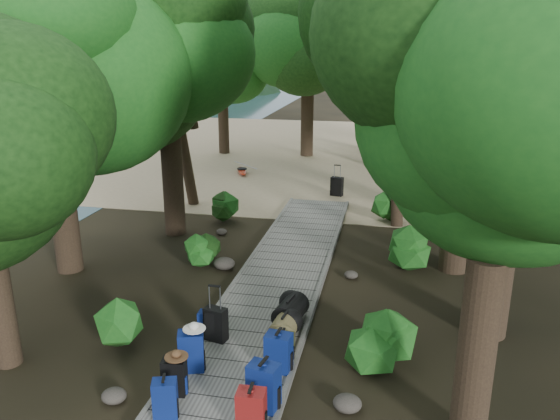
% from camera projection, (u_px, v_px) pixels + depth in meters
% --- Properties ---
extents(ground, '(120.00, 120.00, 0.00)m').
position_uv_depth(ground, '(275.00, 292.00, 12.10)').
color(ground, black).
rests_on(ground, ground).
extents(sand_beach, '(40.00, 22.00, 0.02)m').
position_uv_depth(sand_beach, '(345.00, 153.00, 27.05)').
color(sand_beach, tan).
rests_on(sand_beach, ground).
extents(distant_hill, '(32.00, 16.00, 12.00)m').
position_uv_depth(distant_hill, '(34.00, 88.00, 64.88)').
color(distant_hill, black).
rests_on(distant_hill, ground).
extents(boardwalk, '(2.00, 12.00, 0.12)m').
position_uv_depth(boardwalk, '(284.00, 271.00, 13.02)').
color(boardwalk, gray).
rests_on(boardwalk, ground).
extents(backpack_left_a, '(0.41, 0.34, 0.65)m').
position_uv_depth(backpack_left_a, '(165.00, 397.00, 7.81)').
color(backpack_left_a, navy).
rests_on(backpack_left_a, boardwalk).
extents(backpack_left_b, '(0.38, 0.30, 0.65)m').
position_uv_depth(backpack_left_b, '(174.00, 375.00, 8.33)').
color(backpack_left_b, black).
rests_on(backpack_left_b, boardwalk).
extents(backpack_left_c, '(0.48, 0.41, 0.76)m').
position_uv_depth(backpack_left_c, '(191.00, 349.00, 8.93)').
color(backpack_left_c, navy).
rests_on(backpack_left_c, boardwalk).
extents(backpack_left_d, '(0.33, 0.24, 0.49)m').
position_uv_depth(backpack_left_d, '(207.00, 321.00, 10.09)').
color(backpack_left_d, navy).
rests_on(backpack_left_d, boardwalk).
extents(backpack_right_a, '(0.41, 0.30, 0.71)m').
position_uv_depth(backpack_right_a, '(251.00, 409.00, 7.51)').
color(backpack_right_a, maroon).
rests_on(backpack_right_a, boardwalk).
extents(backpack_right_b, '(0.50, 0.40, 0.80)m').
position_uv_depth(backpack_right_b, '(264.00, 384.00, 7.98)').
color(backpack_right_b, navy).
rests_on(backpack_right_b, boardwalk).
extents(backpack_right_c, '(0.45, 0.34, 0.72)m').
position_uv_depth(backpack_right_c, '(279.00, 350.00, 8.93)').
color(backpack_right_c, navy).
rests_on(backpack_right_c, boardwalk).
extents(backpack_right_d, '(0.37, 0.28, 0.54)m').
position_uv_depth(backpack_right_d, '(283.00, 345.00, 9.25)').
color(backpack_right_d, '#3F401B').
rests_on(backpack_right_d, boardwalk).
extents(duffel_right_khaki, '(0.52, 0.72, 0.45)m').
position_uv_depth(duffel_right_khaki, '(285.00, 327.00, 9.93)').
color(duffel_right_khaki, olive).
rests_on(duffel_right_khaki, boardwalk).
extents(duffel_right_black, '(0.63, 0.86, 0.49)m').
position_uv_depth(duffel_right_black, '(291.00, 311.00, 10.47)').
color(duffel_right_black, black).
rests_on(duffel_right_black, boardwalk).
extents(suitcase_on_boardwalk, '(0.45, 0.31, 0.63)m').
position_uv_depth(suitcase_on_boardwalk, '(216.00, 324.00, 9.85)').
color(suitcase_on_boardwalk, black).
rests_on(suitcase_on_boardwalk, boardwalk).
extents(lone_suitcase_on_sand, '(0.47, 0.34, 0.67)m').
position_uv_depth(lone_suitcase_on_sand, '(337.00, 186.00, 19.49)').
color(lone_suitcase_on_sand, black).
rests_on(lone_suitcase_on_sand, sand_beach).
extents(hat_brown, '(0.36, 0.36, 0.11)m').
position_uv_depth(hat_brown, '(176.00, 354.00, 8.19)').
color(hat_brown, '#51351E').
rests_on(hat_brown, backpack_left_b).
extents(hat_white, '(0.37, 0.37, 0.12)m').
position_uv_depth(hat_white, '(194.00, 325.00, 8.78)').
color(hat_white, silver).
rests_on(hat_white, backpack_left_c).
extents(kayak, '(1.70, 2.99, 0.30)m').
position_uv_depth(kayak, '(242.00, 170.00, 22.79)').
color(kayak, '#AA260E').
rests_on(kayak, sand_beach).
extents(sun_lounger, '(0.79, 1.90, 0.60)m').
position_uv_depth(sun_lounger, '(421.00, 179.00, 20.74)').
color(sun_lounger, silver).
rests_on(sun_lounger, sand_beach).
extents(tree_right_a, '(4.29, 4.29, 7.16)m').
position_uv_depth(tree_right_a, '(496.00, 193.00, 6.55)').
color(tree_right_a, black).
rests_on(tree_right_a, ground).
extents(tree_right_b, '(5.35, 5.35, 9.56)m').
position_uv_depth(tree_right_b, '(519.00, 76.00, 8.97)').
color(tree_right_b, black).
rests_on(tree_right_b, ground).
extents(tree_right_c, '(5.68, 5.68, 9.83)m').
position_uv_depth(tree_right_c, '(474.00, 61.00, 11.84)').
color(tree_right_c, black).
rests_on(tree_right_c, ground).
extents(tree_right_d, '(6.38, 6.38, 11.69)m').
position_uv_depth(tree_right_d, '(509.00, 19.00, 13.70)').
color(tree_right_d, black).
rests_on(tree_right_d, ground).
extents(tree_right_e, '(5.14, 5.14, 9.24)m').
position_uv_depth(tree_right_e, '(455.00, 66.00, 15.90)').
color(tree_right_e, black).
rests_on(tree_right_e, ground).
extents(tree_right_f, '(6.02, 6.02, 10.75)m').
position_uv_depth(tree_right_f, '(524.00, 39.00, 18.40)').
color(tree_right_f, black).
rests_on(tree_right_f, ground).
extents(tree_left_b, '(4.88, 4.88, 8.79)m').
position_uv_depth(tree_left_b, '(48.00, 85.00, 11.98)').
color(tree_left_b, black).
rests_on(tree_left_b, ground).
extents(tree_left_c, '(4.85, 4.85, 8.43)m').
position_uv_depth(tree_left_c, '(167.00, 84.00, 14.57)').
color(tree_left_c, black).
rests_on(tree_left_c, ground).
extents(tree_back_a, '(4.95, 4.95, 8.57)m').
position_uv_depth(tree_back_a, '(308.00, 65.00, 25.21)').
color(tree_back_a, black).
rests_on(tree_back_a, ground).
extents(tree_back_b, '(4.92, 4.92, 8.79)m').
position_uv_depth(tree_back_b, '(378.00, 61.00, 25.91)').
color(tree_back_b, black).
rests_on(tree_back_b, ground).
extents(tree_back_c, '(4.43, 4.43, 7.98)m').
position_uv_depth(tree_back_c, '(457.00, 72.00, 24.96)').
color(tree_back_c, black).
rests_on(tree_back_c, ground).
extents(tree_back_d, '(4.39, 4.39, 7.32)m').
position_uv_depth(tree_back_d, '(222.00, 78.00, 25.99)').
color(tree_back_d, black).
rests_on(tree_back_d, ground).
extents(palm_right_a, '(4.86, 4.86, 8.28)m').
position_uv_depth(palm_right_a, '(411.00, 85.00, 15.41)').
color(palm_right_a, '#113D11').
rests_on(palm_right_a, ground).
extents(palm_right_b, '(3.87, 3.87, 7.48)m').
position_uv_depth(palm_right_b, '(461.00, 86.00, 19.97)').
color(palm_right_b, '#113D11').
rests_on(palm_right_b, ground).
extents(palm_right_c, '(4.95, 4.95, 7.87)m').
position_uv_depth(palm_right_c, '(393.00, 76.00, 22.79)').
color(palm_right_c, '#113D11').
rests_on(palm_right_c, ground).
extents(palm_left_a, '(4.90, 4.90, 7.80)m').
position_uv_depth(palm_left_a, '(179.00, 88.00, 17.45)').
color(palm_left_a, '#113D11').
rests_on(palm_left_a, ground).
extents(rock_left_a, '(0.39, 0.36, 0.22)m').
position_uv_depth(rock_left_a, '(114.00, 396.00, 8.38)').
color(rock_left_a, '#4C473F').
rests_on(rock_left_a, ground).
extents(rock_left_b, '(0.39, 0.35, 0.21)m').
position_uv_depth(rock_left_b, '(114.00, 317.00, 10.76)').
color(rock_left_b, '#4C473F').
rests_on(rock_left_b, ground).
extents(rock_left_c, '(0.53, 0.47, 0.29)m').
position_uv_depth(rock_left_c, '(224.00, 263.00, 13.27)').
color(rock_left_c, '#4C473F').
rests_on(rock_left_c, ground).
extents(rock_left_d, '(0.31, 0.28, 0.17)m').
position_uv_depth(rock_left_d, '(222.00, 232.00, 15.66)').
color(rock_left_d, '#4C473F').
rests_on(rock_left_d, ground).
extents(rock_right_a, '(0.44, 0.40, 0.24)m').
position_uv_depth(rock_right_a, '(347.00, 403.00, 8.19)').
color(rock_right_a, '#4C473F').
rests_on(rock_right_a, ground).
extents(rock_right_b, '(0.42, 0.38, 0.23)m').
position_uv_depth(rock_right_b, '(398.00, 324.00, 10.50)').
color(rock_right_b, '#4C473F').
rests_on(rock_right_b, ground).
extents(rock_right_c, '(0.32, 0.29, 0.18)m').
position_uv_depth(rock_right_c, '(351.00, 275.00, 12.77)').
color(rock_right_c, '#4C473F').
rests_on(rock_right_c, ground).
extents(rock_right_d, '(0.54, 0.49, 0.30)m').
position_uv_depth(rock_right_d, '(415.00, 240.00, 14.85)').
color(rock_right_d, '#4C473F').
rests_on(rock_right_d, ground).
extents(shrub_left_a, '(0.99, 0.99, 0.89)m').
position_uv_depth(shrub_left_a, '(116.00, 327.00, 9.71)').
color(shrub_left_a, '#195519').
rests_on(shrub_left_a, ground).
extents(shrub_left_b, '(0.91, 0.91, 0.82)m').
position_uv_depth(shrub_left_b, '(205.00, 250.00, 13.43)').
color(shrub_left_b, '#195519').
rests_on(shrub_left_b, ground).
extents(shrub_left_c, '(1.09, 1.09, 0.98)m').
position_uv_depth(shrub_left_c, '(223.00, 205.00, 16.80)').
color(shrub_left_c, '#195519').
rests_on(shrub_left_c, ground).
extents(shrub_right_a, '(1.11, 1.11, 1.00)m').
position_uv_depth(shrub_right_a, '(380.00, 341.00, 9.16)').
color(shrub_right_a, '#195519').
rests_on(shrub_right_a, ground).
extents(shrub_right_b, '(1.15, 1.15, 1.03)m').
position_uv_depth(shrub_right_b, '(405.00, 248.00, 13.26)').
color(shrub_right_b, '#195519').
rests_on(shrub_right_b, ground).
extents(shrub_right_c, '(0.84, 0.84, 0.75)m').
position_uv_depth(shrub_right_c, '(385.00, 208.00, 16.87)').
color(shrub_right_c, '#195519').
rests_on(shrub_right_c, ground).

